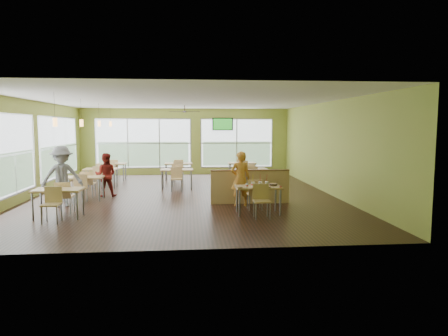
% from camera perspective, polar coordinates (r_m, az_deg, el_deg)
% --- Properties ---
extents(room, '(12.00, 12.04, 3.20)m').
position_cam_1_polar(room, '(13.47, -5.71, 2.77)').
color(room, black).
rests_on(room, ground).
extents(window_bays, '(9.24, 10.24, 2.38)m').
position_cam_1_polar(window_bays, '(16.78, -14.68, 2.81)').
color(window_bays, white).
rests_on(window_bays, room).
extents(main_table, '(1.22, 1.52, 0.87)m').
position_cam_1_polar(main_table, '(10.75, 4.91, -3.24)').
color(main_table, tan).
rests_on(main_table, floor).
extents(half_wall_divider, '(2.40, 0.14, 1.04)m').
position_cam_1_polar(half_wall_divider, '(12.18, 3.73, -2.65)').
color(half_wall_divider, tan).
rests_on(half_wall_divider, floor).
extents(dining_tables, '(6.92, 8.72, 0.87)m').
position_cam_1_polar(dining_tables, '(15.30, -9.53, -0.54)').
color(dining_tables, tan).
rests_on(dining_tables, floor).
extents(pendant_lights, '(0.11, 7.31, 0.86)m').
position_cam_1_polar(pendant_lights, '(14.52, -18.52, 6.09)').
color(pendant_lights, '#2D2119').
rests_on(pendant_lights, ceiling).
extents(ceiling_fan, '(1.25, 1.25, 0.29)m').
position_cam_1_polar(ceiling_fan, '(16.46, -5.64, 8.04)').
color(ceiling_fan, '#2D2119').
rests_on(ceiling_fan, ceiling).
extents(tv_backwall, '(1.00, 0.07, 0.60)m').
position_cam_1_polar(tv_backwall, '(19.41, -0.19, 6.29)').
color(tv_backwall, black).
rests_on(tv_backwall, wall_back).
extents(man_plaid, '(0.64, 0.46, 1.62)m').
position_cam_1_polar(man_plaid, '(11.74, 2.36, -1.55)').
color(man_plaid, orange).
rests_on(man_plaid, floor).
extents(patron_maroon, '(0.72, 0.56, 1.46)m').
position_cam_1_polar(patron_maroon, '(13.91, -16.55, -0.95)').
color(patron_maroon, maroon).
rests_on(patron_maroon, floor).
extents(patron_grey, '(1.31, 1.04, 1.78)m').
position_cam_1_polar(patron_grey, '(12.57, -22.13, -1.12)').
color(patron_grey, slate).
rests_on(patron_grey, floor).
extents(cup_blue, '(0.08, 0.08, 0.30)m').
position_cam_1_polar(cup_blue, '(10.44, 3.31, -2.50)').
color(cup_blue, white).
rests_on(cup_blue, main_table).
extents(cup_yellow, '(0.10, 0.10, 0.38)m').
position_cam_1_polar(cup_yellow, '(10.55, 4.13, -2.34)').
color(cup_yellow, white).
rests_on(cup_yellow, main_table).
extents(cup_red_near, '(0.10, 0.10, 0.37)m').
position_cam_1_polar(cup_red_near, '(10.62, 5.19, -2.30)').
color(cup_red_near, white).
rests_on(cup_red_near, main_table).
extents(cup_red_far, '(0.10, 0.10, 0.36)m').
position_cam_1_polar(cup_red_far, '(10.65, 6.11, -2.29)').
color(cup_red_far, white).
rests_on(cup_red_far, main_table).
extents(food_basket, '(0.24, 0.24, 0.05)m').
position_cam_1_polar(food_basket, '(10.89, 7.04, -2.34)').
color(food_basket, black).
rests_on(food_basket, main_table).
extents(ketchup_cup, '(0.06, 0.06, 0.03)m').
position_cam_1_polar(ketchup_cup, '(10.60, 8.09, -2.69)').
color(ketchup_cup, '#941309').
rests_on(ketchup_cup, main_table).
extents(wrapper_left, '(0.16, 0.14, 0.04)m').
position_cam_1_polar(wrapper_left, '(10.35, 2.31, -2.80)').
color(wrapper_left, '#986F49').
rests_on(wrapper_left, main_table).
extents(wrapper_mid, '(0.23, 0.22, 0.05)m').
position_cam_1_polar(wrapper_mid, '(10.92, 5.24, -2.32)').
color(wrapper_mid, '#986F49').
rests_on(wrapper_mid, main_table).
extents(wrapper_right, '(0.14, 0.12, 0.03)m').
position_cam_1_polar(wrapper_right, '(10.48, 6.41, -2.74)').
color(wrapper_right, '#986F49').
rests_on(wrapper_right, main_table).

